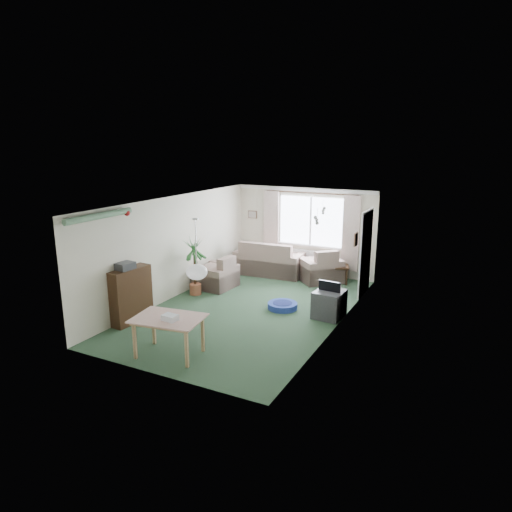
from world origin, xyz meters
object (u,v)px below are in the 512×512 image
at_px(sofa, 270,257).
at_px(tv_cube, 329,304).
at_px(armchair_left, 216,272).
at_px(dining_table, 169,337).
at_px(houseplant, 195,266).
at_px(bookshelf, 131,295).
at_px(armchair_corner, 320,264).
at_px(pet_bed, 283,306).
at_px(coffee_table, 328,273).

height_order(sofa, tv_cube, sofa).
xyz_separation_m(armchair_left, dining_table, (1.29, -3.60, -0.08)).
height_order(armchair_left, houseplant, houseplant).
height_order(bookshelf, houseplant, houseplant).
height_order(sofa, armchair_corner, sofa).
distance_m(houseplant, tv_cube, 3.38).
height_order(sofa, pet_bed, sofa).
height_order(sofa, dining_table, sofa).
bearing_deg(pet_bed, sofa, 120.76).
height_order(dining_table, tv_cube, dining_table).
distance_m(armchair_corner, pet_bed, 2.39).
xyz_separation_m(armchair_left, coffee_table, (2.40, 1.75, -0.18)).
bearing_deg(sofa, tv_cube, 132.80).
bearing_deg(dining_table, pet_bed, 74.19).
height_order(coffee_table, dining_table, dining_table).
height_order(armchair_corner, armchair_left, armchair_corner).
xyz_separation_m(sofa, houseplant, (-0.86, -2.45, 0.23)).
height_order(armchair_corner, bookshelf, bookshelf).
relative_size(armchair_corner, houseplant, 0.71).
distance_m(sofa, armchair_left, 1.89).
height_order(coffee_table, pet_bed, coffee_table).
relative_size(coffee_table, houseplant, 0.73).
relative_size(sofa, bookshelf, 1.65).
bearing_deg(dining_table, armchair_corner, 80.61).
xyz_separation_m(armchair_left, bookshelf, (-0.34, -2.72, 0.16)).
xyz_separation_m(coffee_table, bookshelf, (-2.74, -4.47, 0.34)).
relative_size(armchair_left, coffee_table, 0.90).
xyz_separation_m(houseplant, pet_bed, (2.28, 0.06, -0.64)).
xyz_separation_m(coffee_table, houseplant, (-2.55, -2.45, 0.47)).
height_order(sofa, coffee_table, sofa).
bearing_deg(bookshelf, pet_bed, 44.55).
height_order(sofa, bookshelf, bookshelf).
distance_m(armchair_corner, houseplant, 3.37).
relative_size(armchair_corner, tv_cube, 1.58).
bearing_deg(dining_table, sofa, 96.20).
relative_size(houseplant, dining_table, 1.30).
bearing_deg(armchair_corner, bookshelf, 16.26).
relative_size(armchair_left, tv_cube, 1.47).
bearing_deg(armchair_corner, sofa, -45.28).
relative_size(coffee_table, tv_cube, 1.63).
xyz_separation_m(armchair_corner, dining_table, (-0.88, -5.33, -0.11)).
distance_m(houseplant, dining_table, 3.26).
bearing_deg(bookshelf, houseplant, 88.99).
bearing_deg(coffee_table, sofa, 180.00).
distance_m(armchair_corner, armchair_left, 2.77).
distance_m(sofa, tv_cube, 3.46).
bearing_deg(armchair_corner, armchair_left, -5.80).
height_order(armchair_corner, dining_table, armchair_corner).
bearing_deg(armchair_left, sofa, 161.90).
distance_m(bookshelf, houseplant, 2.04).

